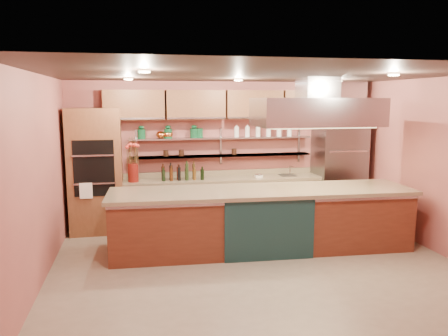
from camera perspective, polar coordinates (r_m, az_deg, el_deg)
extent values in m
cube|color=gray|center=(6.74, 4.21, -12.50)|extent=(6.00, 5.00, 0.02)
cube|color=black|center=(6.28, 4.51, 12.10)|extent=(6.00, 5.00, 0.02)
cube|color=#A95850|center=(8.77, -0.14, 2.07)|extent=(6.00, 0.04, 2.80)
cube|color=#A95850|center=(4.07, 14.12, -6.31)|extent=(6.00, 0.04, 2.80)
cube|color=#A95850|center=(6.25, -23.14, -1.47)|extent=(0.04, 5.00, 2.80)
cube|color=#A95850|center=(7.74, 26.24, 0.21)|extent=(0.04, 5.00, 2.80)
cube|color=brown|center=(8.34, -16.41, -0.39)|extent=(0.95, 0.64, 2.30)
cube|color=slate|center=(9.24, 14.75, -0.07)|extent=(0.95, 0.72, 2.10)
cube|color=tan|center=(8.63, -0.07, -4.35)|extent=(3.84, 0.64, 0.93)
cube|color=#A6A9AD|center=(8.64, -0.30, 1.63)|extent=(3.60, 0.26, 0.03)
cube|color=#A6A9AD|center=(8.60, -0.30, 3.94)|extent=(3.60, 0.26, 0.03)
cube|color=brown|center=(8.53, 0.10, 8.27)|extent=(4.60, 0.36, 0.55)
cube|color=#A6A9AD|center=(7.27, 12.00, 7.17)|extent=(2.00, 1.00, 0.45)
cube|color=#FFE5A5|center=(6.47, 4.00, 11.74)|extent=(4.00, 2.80, 0.02)
cube|color=#612C1B|center=(7.23, 4.95, -6.72)|extent=(4.88, 1.29, 1.01)
cylinder|color=#63130E|center=(8.29, -11.78, -0.60)|extent=(0.25, 0.25, 0.35)
cube|color=black|center=(8.34, -5.41, -0.64)|extent=(0.88, 0.34, 0.28)
cube|color=white|center=(8.65, 4.55, -0.94)|extent=(0.14, 0.11, 0.08)
cylinder|color=white|center=(8.95, 8.60, -0.31)|extent=(0.03, 0.03, 0.19)
ellipsoid|color=orange|center=(8.44, -8.29, 4.32)|extent=(0.18, 0.18, 0.14)
cylinder|color=#0F4725|center=(8.51, -3.27, 4.58)|extent=(0.18, 0.18, 0.18)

